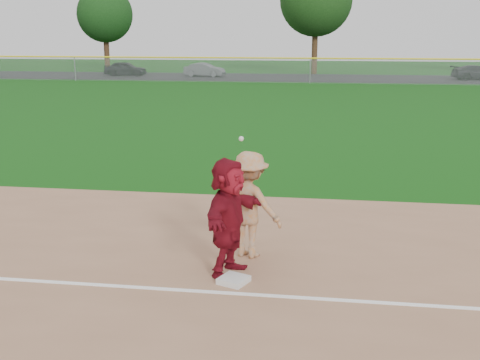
# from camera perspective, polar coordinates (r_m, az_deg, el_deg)

# --- Properties ---
(ground) EXTENTS (160.00, 160.00, 0.00)m
(ground) POSITION_cam_1_polar(r_m,az_deg,el_deg) (10.41, -1.23, -8.93)
(ground) COLOR #0F480D
(ground) RESTS_ON ground
(foul_line) EXTENTS (60.00, 0.10, 0.01)m
(foul_line) POSITION_cam_1_polar(r_m,az_deg,el_deg) (9.68, -2.04, -10.61)
(foul_line) COLOR white
(foul_line) RESTS_ON infield_dirt
(parking_asphalt) EXTENTS (120.00, 10.00, 0.01)m
(parking_asphalt) POSITION_cam_1_polar(r_m,az_deg,el_deg) (55.63, 6.86, 9.59)
(parking_asphalt) COLOR black
(parking_asphalt) RESTS_ON ground
(first_base) EXTENTS (0.56, 0.56, 0.10)m
(first_base) POSITION_cam_1_polar(r_m,az_deg,el_deg) (10.02, -0.61, -9.46)
(first_base) COLOR silver
(first_base) RESTS_ON infield_dirt
(base_runner) EXTENTS (1.09, 1.97, 2.02)m
(base_runner) POSITION_cam_1_polar(r_m,az_deg,el_deg) (10.05, -1.08, -3.53)
(base_runner) COLOR maroon
(base_runner) RESTS_ON infield_dirt
(car_left) EXTENTS (4.01, 1.77, 1.34)m
(car_left) POSITION_cam_1_polar(r_m,az_deg,el_deg) (58.91, -10.80, 10.34)
(car_left) COLOR black
(car_left) RESTS_ON parking_asphalt
(car_mid) EXTENTS (3.91, 1.80, 1.24)m
(car_mid) POSITION_cam_1_polar(r_m,az_deg,el_deg) (56.91, -3.38, 10.39)
(car_mid) COLOR #56585E
(car_mid) RESTS_ON parking_asphalt
(car_right) EXTENTS (4.53, 2.59, 1.24)m
(car_right) POSITION_cam_1_polar(r_m,az_deg,el_deg) (56.76, 21.53, 9.46)
(car_right) COLOR black
(car_right) RESTS_ON parking_asphalt
(first_base_play) EXTENTS (1.44, 1.14, 2.30)m
(first_base_play) POSITION_cam_1_polar(r_m,az_deg,el_deg) (10.89, 0.88, -2.34)
(first_base_play) COLOR #969698
(first_base_play) RESTS_ON infield_dirt
(outfield_fence) EXTENTS (110.00, 0.12, 110.00)m
(outfield_fence) POSITION_cam_1_polar(r_m,az_deg,el_deg) (49.53, 6.70, 11.35)
(outfield_fence) COLOR #999EA0
(outfield_fence) RESTS_ON ground
(tree_1) EXTENTS (5.80, 5.80, 8.75)m
(tree_1) POSITION_cam_1_polar(r_m,az_deg,el_deg) (66.81, -12.70, 15.06)
(tree_1) COLOR #3A2315
(tree_1) RESTS_ON ground
(tree_2) EXTENTS (7.00, 7.00, 10.58)m
(tree_2) POSITION_cam_1_polar(r_m,az_deg,el_deg) (61.06, 7.22, 16.58)
(tree_2) COLOR #3A2615
(tree_2) RESTS_ON ground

